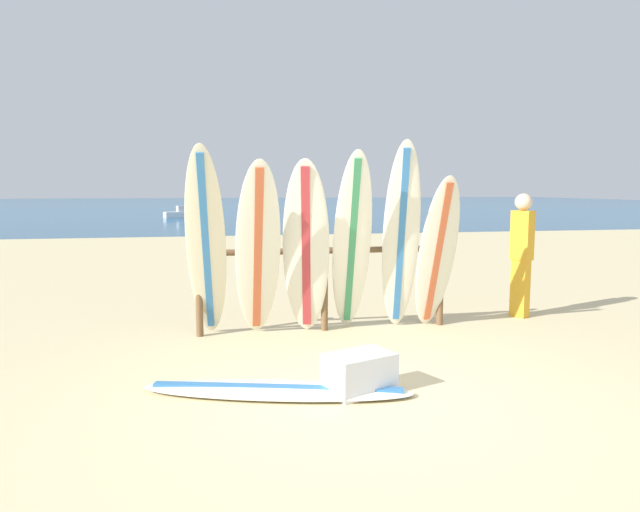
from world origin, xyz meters
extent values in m
plane|color=beige|center=(0.00, 0.00, 0.00)|extent=(120.00, 120.00, 0.00)
cube|color=#1E5984|center=(0.00, 58.00, 0.00)|extent=(120.00, 80.00, 0.01)
cylinder|color=brown|center=(-1.42, 2.64, 0.60)|extent=(0.09, 0.09, 1.20)
cylinder|color=brown|center=(0.18, 2.64, 0.60)|extent=(0.09, 0.09, 1.20)
cylinder|color=brown|center=(1.77, 2.64, 0.60)|extent=(0.09, 0.09, 1.20)
cylinder|color=brown|center=(0.18, 2.64, 1.05)|extent=(3.29, 0.08, 0.08)
ellipsoid|color=beige|center=(-1.32, 2.31, 1.17)|extent=(0.57, 1.19, 2.34)
cube|color=#3372B2|center=(-1.32, 2.31, 1.17)|extent=(0.18, 1.08, 2.16)
ellipsoid|color=silver|center=(-0.72, 2.26, 1.09)|extent=(0.56, 1.08, 2.18)
cube|color=#CC5933|center=(-0.72, 2.26, 1.09)|extent=(0.12, 1.00, 2.01)
ellipsoid|color=silver|center=(-0.11, 2.38, 1.10)|extent=(0.71, 0.86, 2.20)
cube|color=#B73338|center=(-0.11, 2.38, 1.10)|extent=(0.24, 0.72, 2.03)
ellipsoid|color=white|center=(0.45, 2.32, 1.15)|extent=(0.60, 1.18, 2.30)
cube|color=#388C59|center=(0.45, 2.32, 1.15)|extent=(0.21, 1.06, 2.12)
ellipsoid|color=silver|center=(1.10, 2.34, 1.21)|extent=(0.63, 0.98, 2.43)
cube|color=#3372B2|center=(1.10, 2.34, 1.21)|extent=(0.25, 0.85, 2.24)
ellipsoid|color=silver|center=(1.59, 2.36, 1.01)|extent=(0.50, 0.79, 2.01)
cube|color=#CC5933|center=(1.59, 2.36, 1.01)|extent=(0.09, 0.74, 1.86)
ellipsoid|color=silver|center=(-0.72, 0.40, 0.04)|extent=(2.53, 1.20, 0.07)
cube|color=#3372B2|center=(-0.72, 0.40, 0.04)|extent=(2.21, 0.70, 0.08)
cube|color=gold|center=(3.09, 2.88, 0.41)|extent=(0.25, 0.28, 0.83)
cube|color=gold|center=(3.09, 2.88, 1.18)|extent=(0.30, 0.34, 0.70)
sphere|color=beige|center=(3.09, 2.88, 1.65)|extent=(0.24, 0.24, 0.24)
cube|color=silver|center=(-2.50, 32.32, 0.18)|extent=(2.53, 1.45, 0.35)
cube|color=silver|center=(-2.50, 32.32, 0.54)|extent=(0.99, 0.75, 0.36)
cube|color=white|center=(0.01, 0.29, 0.18)|extent=(0.71, 0.59, 0.36)
camera|label=1|loc=(-1.34, -4.71, 1.86)|focal=33.00mm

